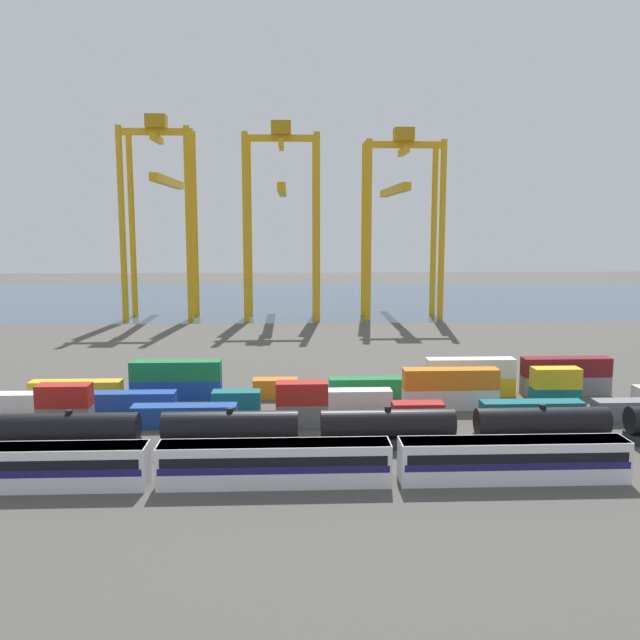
# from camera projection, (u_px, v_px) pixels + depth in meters

# --- Properties ---
(ground_plane) EXTENTS (420.00, 420.00, 0.00)m
(ground_plane) POSITION_uv_depth(u_px,v_px,m) (294.00, 356.00, 119.63)
(ground_plane) COLOR #4C4944
(harbour_water) EXTENTS (400.00, 110.00, 0.01)m
(harbour_water) POSITION_uv_depth(u_px,v_px,m) (293.00, 298.00, 213.84)
(harbour_water) COLOR #384C60
(harbour_water) RESTS_ON ground_plane
(passenger_train) EXTENTS (64.62, 3.14, 3.90)m
(passenger_train) POSITION_uv_depth(u_px,v_px,m) (275.00, 462.00, 60.46)
(passenger_train) COLOR silver
(passenger_train) RESTS_ON ground_plane
(freight_tank_row) EXTENTS (80.26, 2.96, 4.42)m
(freight_tank_row) POSITION_uv_depth(u_px,v_px,m) (388.00, 428.00, 70.70)
(freight_tank_row) COLOR #232326
(freight_tank_row) RESTS_ON ground_plane
(shipping_container_0) EXTENTS (6.04, 2.44, 2.60)m
(shipping_container_0) POSITION_uv_depth(u_px,v_px,m) (65.00, 417.00, 77.27)
(shipping_container_0) COLOR slate
(shipping_container_0) RESTS_ON ground_plane
(shipping_container_1) EXTENTS (6.04, 2.44, 2.60)m
(shipping_container_1) POSITION_uv_depth(u_px,v_px,m) (64.00, 395.00, 76.90)
(shipping_container_1) COLOR #AD211C
(shipping_container_1) RESTS_ON shipping_container_0
(shipping_container_2) EXTENTS (12.10, 2.44, 2.60)m
(shipping_container_2) POSITION_uv_depth(u_px,v_px,m) (185.00, 416.00, 77.84)
(shipping_container_2) COLOR #1C4299
(shipping_container_2) RESTS_ON ground_plane
(shipping_container_3) EXTENTS (6.04, 2.44, 2.60)m
(shipping_container_3) POSITION_uv_depth(u_px,v_px,m) (302.00, 415.00, 78.42)
(shipping_container_3) COLOR slate
(shipping_container_3) RESTS_ON ground_plane
(shipping_container_4) EXTENTS (6.04, 2.44, 2.60)m
(shipping_container_4) POSITION_uv_depth(u_px,v_px,m) (302.00, 393.00, 78.05)
(shipping_container_4) COLOR #AD211C
(shipping_container_4) RESTS_ON shipping_container_3
(shipping_container_5) EXTENTS (6.04, 2.44, 2.60)m
(shipping_container_5) POSITION_uv_depth(u_px,v_px,m) (418.00, 413.00, 78.99)
(shipping_container_5) COLOR #AD211C
(shipping_container_5) RESTS_ON ground_plane
(shipping_container_6) EXTENTS (12.10, 2.44, 2.60)m
(shipping_container_6) POSITION_uv_depth(u_px,v_px,m) (532.00, 412.00, 79.57)
(shipping_container_6) COLOR #146066
(shipping_container_6) RESTS_ON ground_plane
(shipping_container_8) EXTENTS (6.04, 2.44, 2.60)m
(shipping_container_8) POSITION_uv_depth(u_px,v_px,m) (17.00, 403.00, 83.31)
(shipping_container_8) COLOR silver
(shipping_container_8) RESTS_ON ground_plane
(shipping_container_9) EXTENTS (12.10, 2.44, 2.60)m
(shipping_container_9) POSITION_uv_depth(u_px,v_px,m) (127.00, 402.00, 83.88)
(shipping_container_9) COLOR #1C4299
(shipping_container_9) RESTS_ON ground_plane
(shipping_container_10) EXTENTS (6.04, 2.44, 2.60)m
(shipping_container_10) POSITION_uv_depth(u_px,v_px,m) (236.00, 401.00, 84.46)
(shipping_container_10) COLOR #146066
(shipping_container_10) RESTS_ON ground_plane
(shipping_container_11) EXTENTS (12.10, 2.44, 2.60)m
(shipping_container_11) POSITION_uv_depth(u_px,v_px,m) (344.00, 400.00, 85.03)
(shipping_container_11) COLOR silver
(shipping_container_11) RESTS_ON ground_plane
(shipping_container_12) EXTENTS (12.10, 2.44, 2.60)m
(shipping_container_12) POSITION_uv_depth(u_px,v_px,m) (450.00, 399.00, 85.60)
(shipping_container_12) COLOR silver
(shipping_container_12) RESTS_ON ground_plane
(shipping_container_13) EXTENTS (12.10, 2.44, 2.60)m
(shipping_container_13) POSITION_uv_depth(u_px,v_px,m) (451.00, 379.00, 85.23)
(shipping_container_13) COLOR orange
(shipping_container_13) RESTS_ON shipping_container_12
(shipping_container_14) EXTENTS (6.04, 2.44, 2.60)m
(shipping_container_14) POSITION_uv_depth(u_px,v_px,m) (555.00, 397.00, 86.17)
(shipping_container_14) COLOR #146066
(shipping_container_14) RESTS_ON ground_plane
(shipping_container_15) EXTENTS (6.04, 2.44, 2.60)m
(shipping_container_15) POSITION_uv_depth(u_px,v_px,m) (556.00, 378.00, 85.81)
(shipping_container_15) COLOR gold
(shipping_container_15) RESTS_ON shipping_container_14
(shipping_container_17) EXTENTS (12.10, 2.44, 2.60)m
(shipping_container_17) POSITION_uv_depth(u_px,v_px,m) (76.00, 390.00, 89.91)
(shipping_container_17) COLOR gold
(shipping_container_17) RESTS_ON ground_plane
(shipping_container_18) EXTENTS (12.10, 2.44, 2.60)m
(shipping_container_18) POSITION_uv_depth(u_px,v_px,m) (176.00, 389.00, 90.48)
(shipping_container_18) COLOR #1C4299
(shipping_container_18) RESTS_ON ground_plane
(shipping_container_19) EXTENTS (12.10, 2.44, 2.60)m
(shipping_container_19) POSITION_uv_depth(u_px,v_px,m) (176.00, 370.00, 90.11)
(shipping_container_19) COLOR #197538
(shipping_container_19) RESTS_ON shipping_container_18
(shipping_container_20) EXTENTS (6.04, 2.44, 2.60)m
(shipping_container_20) POSITION_uv_depth(u_px,v_px,m) (275.00, 388.00, 91.04)
(shipping_container_20) COLOR orange
(shipping_container_20) RESTS_ON ground_plane
(shipping_container_21) EXTENTS (12.10, 2.44, 2.60)m
(shipping_container_21) POSITION_uv_depth(u_px,v_px,m) (373.00, 387.00, 91.60)
(shipping_container_21) COLOR #197538
(shipping_container_21) RESTS_ON ground_plane
(shipping_container_22) EXTENTS (12.10, 2.44, 2.60)m
(shipping_container_22) POSITION_uv_depth(u_px,v_px,m) (470.00, 386.00, 92.16)
(shipping_container_22) COLOR gold
(shipping_container_22) RESTS_ON ground_plane
(shipping_container_23) EXTENTS (12.10, 2.44, 2.60)m
(shipping_container_23) POSITION_uv_depth(u_px,v_px,m) (470.00, 368.00, 91.80)
(shipping_container_23) COLOR silver
(shipping_container_23) RESTS_ON shipping_container_22
(shipping_container_24) EXTENTS (12.10, 2.44, 2.60)m
(shipping_container_24) POSITION_uv_depth(u_px,v_px,m) (565.00, 385.00, 92.73)
(shipping_container_24) COLOR slate
(shipping_container_24) RESTS_ON ground_plane
(shipping_container_25) EXTENTS (12.10, 2.44, 2.60)m
(shipping_container_25) POSITION_uv_depth(u_px,v_px,m) (566.00, 367.00, 92.36)
(shipping_container_25) COLOR maroon
(shipping_container_25) RESTS_ON shipping_container_24
(gantry_crane_west) EXTENTS (17.29, 38.95, 49.42)m
(gantry_crane_west) POSITION_uv_depth(u_px,v_px,m) (161.00, 199.00, 166.22)
(gantry_crane_west) COLOR gold
(gantry_crane_west) RESTS_ON ground_plane
(gantry_crane_central) EXTENTS (18.55, 38.76, 48.09)m
(gantry_crane_central) POSITION_uv_depth(u_px,v_px,m) (282.00, 203.00, 167.50)
(gantry_crane_central) COLOR gold
(gantry_crane_central) RESTS_ON ground_plane
(gantry_crane_east) EXTENTS (19.54, 41.95, 46.67)m
(gantry_crane_east) POSITION_uv_depth(u_px,v_px,m) (400.00, 205.00, 169.48)
(gantry_crane_east) COLOR gold
(gantry_crane_east) RESTS_ON ground_plane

